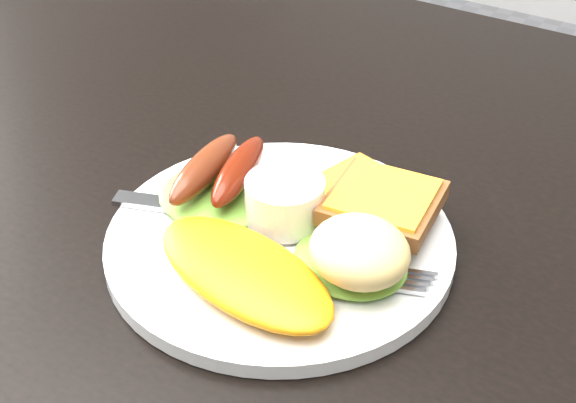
# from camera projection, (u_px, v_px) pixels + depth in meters

# --- Properties ---
(dining_table) EXTENTS (1.20, 0.80, 0.04)m
(dining_table) POSITION_uv_depth(u_px,v_px,m) (367.00, 266.00, 0.54)
(dining_table) COLOR black
(dining_table) RESTS_ON ground
(plate) EXTENTS (0.23, 0.23, 0.01)m
(plate) POSITION_uv_depth(u_px,v_px,m) (280.00, 241.00, 0.52)
(plate) COLOR white
(plate) RESTS_ON dining_table
(lettuce_left) EXTENTS (0.11, 0.10, 0.01)m
(lettuce_left) POSITION_uv_depth(u_px,v_px,m) (221.00, 195.00, 0.55)
(lettuce_left) COLOR #53A323
(lettuce_left) RESTS_ON plate
(lettuce_right) EXTENTS (0.09, 0.09, 0.01)m
(lettuce_right) POSITION_uv_depth(u_px,v_px,m) (350.00, 261.00, 0.49)
(lettuce_right) COLOR #518831
(lettuce_right) RESTS_ON plate
(omelette) EXTENTS (0.15, 0.09, 0.02)m
(omelette) POSITION_uv_depth(u_px,v_px,m) (244.00, 271.00, 0.47)
(omelette) COLOR orange
(omelette) RESTS_ON plate
(sausage_a) EXTENTS (0.04, 0.09, 0.02)m
(sausage_a) POSITION_uv_depth(u_px,v_px,m) (204.00, 168.00, 0.55)
(sausage_a) COLOR brown
(sausage_a) RESTS_ON lettuce_left
(sausage_b) EXTENTS (0.04, 0.09, 0.02)m
(sausage_b) POSITION_uv_depth(u_px,v_px,m) (239.00, 170.00, 0.54)
(sausage_b) COLOR #670C00
(sausage_b) RESTS_ON lettuce_left
(ramekin) EXTENTS (0.06, 0.06, 0.03)m
(ramekin) POSITION_uv_depth(u_px,v_px,m) (285.00, 201.00, 0.52)
(ramekin) COLOR white
(ramekin) RESTS_ON plate
(toast_a) EXTENTS (0.08, 0.08, 0.01)m
(toast_a) POSITION_uv_depth(u_px,v_px,m) (360.00, 197.00, 0.54)
(toast_a) COLOR brown
(toast_a) RESTS_ON plate
(toast_b) EXTENTS (0.08, 0.08, 0.01)m
(toast_b) POSITION_uv_depth(u_px,v_px,m) (383.00, 203.00, 0.51)
(toast_b) COLOR olive
(toast_b) RESTS_ON toast_a
(potato_salad) EXTENTS (0.08, 0.08, 0.03)m
(potato_salad) POSITION_uv_depth(u_px,v_px,m) (359.00, 251.00, 0.47)
(potato_salad) COLOR #FAF0A8
(potato_salad) RESTS_ON lettuce_right
(fork) EXTENTS (0.16, 0.07, 0.00)m
(fork) POSITION_uv_depth(u_px,v_px,m) (233.00, 213.00, 0.53)
(fork) COLOR #ADAFB7
(fork) RESTS_ON plate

